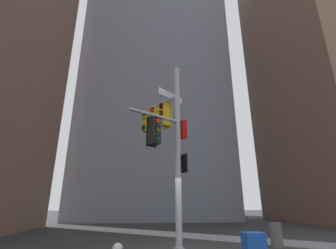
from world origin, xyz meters
TOP-DOWN VIEW (x-y plane):
  - building_tower_right at (18.82, 11.59)m, footprint 13.43×13.43m
  - building_mid_block at (-0.16, 22.04)m, footprint 16.62×16.62m
  - signal_pole_assembly at (-0.50, 0.40)m, footprint 2.30×3.29m
  - trash_bin at (3.97, 0.78)m, footprint 0.46×0.46m

SIDE VIEW (x-z plane):
  - trash_bin at x=3.97m, z-range 0.00..0.88m
  - signal_pole_assembly at x=-0.50m, z-range 0.77..7.97m
  - building_mid_block at x=-0.16m, z-range 0.00..36.21m
  - building_tower_right at x=18.82m, z-range 0.00..45.95m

